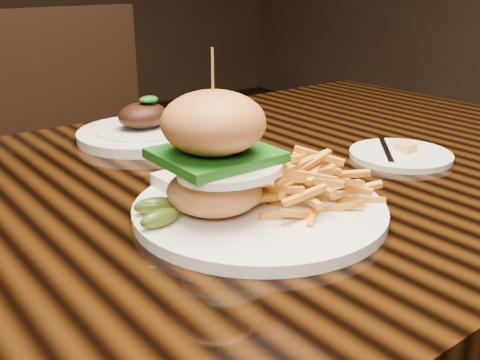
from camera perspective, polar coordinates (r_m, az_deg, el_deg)
dining_table at (r=0.87m, az=-3.12°, el=-4.92°), size 1.60×0.90×0.75m
burger_plate at (r=0.71m, az=1.30°, el=0.43°), size 0.33×0.33×0.22m
side_saucer at (r=0.99m, az=15.99°, el=2.50°), size 0.17×0.17×0.02m
ramekin at (r=0.79m, az=-5.87°, el=-0.50°), size 0.09×0.09×0.03m
far_dish at (r=1.07m, az=-9.74°, el=4.94°), size 0.25×0.25×0.08m
chair_far at (r=1.74m, az=-14.89°, el=2.77°), size 0.48×0.49×0.95m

